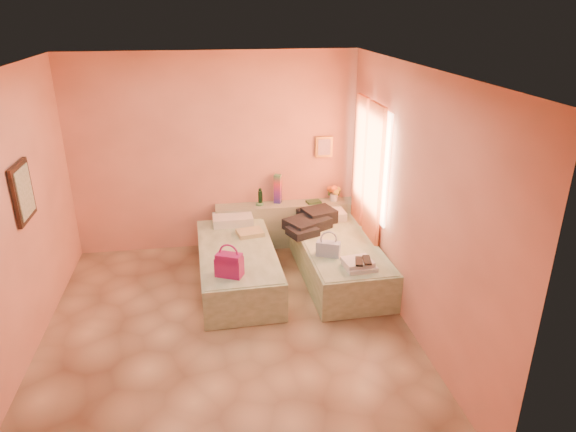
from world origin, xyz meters
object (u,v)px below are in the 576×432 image
Objects in this scene: headboard_ledge at (286,224)px; magenta_handbag at (229,265)px; bed_right at (338,260)px; flower_vase at (334,192)px; towel_stack at (360,264)px; bed_left at (237,266)px; green_book at (314,202)px; water_bottle at (260,197)px; blue_handbag at (328,249)px.

magenta_handbag is at bearing -117.63° from headboard_ledge.
headboard_ledge is at bearing 86.94° from magenta_handbag.
bed_right is 7.17× the size of flower_vase.
headboard_ledge is 1.02× the size of bed_right.
magenta_handbag reaches higher than towel_stack.
magenta_handbag is 0.85× the size of towel_stack.
bed_left is 9.97× the size of green_book.
water_bottle is at bearing 97.59° from magenta_handbag.
towel_stack is (1.38, -0.75, 0.30)m from bed_left.
headboard_ledge is 1.02× the size of bed_left.
magenta_handbag is at bearing -142.16° from blue_handbag.
bed_right is 5.71× the size of towel_stack.
bed_left is 5.71× the size of towel_stack.
flower_vase is at bearing -2.79° from green_book.
bed_right is (1.32, -0.03, 0.00)m from bed_left.
green_book reaches higher than towel_stack.
green_book is at bearing 38.95° from bed_left.
bed_right is (0.52, -1.10, -0.08)m from headboard_ledge.
green_book is at bearing -171.76° from flower_vase.
towel_stack is at bearing 22.21° from magenta_handbag.
towel_stack is at bearing -94.20° from flower_vase.
headboard_ledge is at bearing 113.89° from bed_right.
magenta_handbag is at bearing 177.64° from towel_stack.
bed_right is 6.98× the size of blue_handbag.
flower_vase reaches higher than blue_handbag.
water_bottle reaches higher than blue_handbag.
green_book is at bearing 109.15° from blue_handbag.
flower_vase is (0.31, 0.05, 0.12)m from green_book.
green_book is 0.70× the size of blue_handbag.
flower_vase is 1.53m from blue_handbag.
green_book is at bearing 77.01° from magenta_handbag.
water_bottle is 0.79m from green_book.
flower_vase is (1.51, 1.08, 0.54)m from bed_left.
flower_vase is at bearing 85.80° from towel_stack.
water_bottle is (0.43, 1.11, 0.51)m from bed_left.
water_bottle is at bearing 67.27° from bed_left.
bed_left is 1.21m from blue_handbag.
green_book is 0.34m from flower_vase.
flower_vase is 1.85m from towel_stack.
towel_stack is at bearing -28.50° from blue_handbag.
blue_handbag is at bearing -21.05° from bed_left.
blue_handbag is (0.30, -1.45, 0.27)m from headboard_ledge.
magenta_handbag is (-1.44, -0.66, 0.39)m from bed_right.
water_bottle is 1.14× the size of green_book.
water_bottle is at bearing 163.62° from green_book.
bed_right is at bearing -99.98° from flower_vase.
towel_stack is at bearing -62.81° from water_bottle.
towel_stack is (0.96, -1.86, -0.21)m from water_bottle.
water_bottle is 1.64m from blue_handbag.
bed_left is 1.32m from bed_right.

